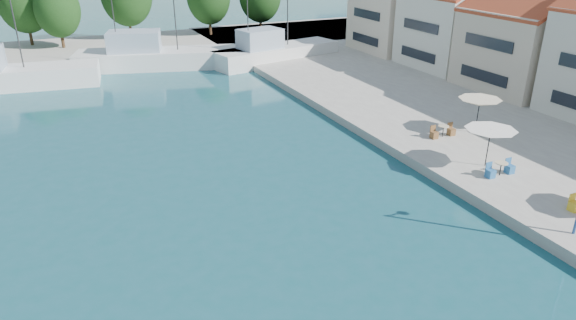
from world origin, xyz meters
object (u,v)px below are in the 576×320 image
trawler_02 (1,77)px  trawler_03 (157,57)px  umbrella_cream (480,102)px  trawler_04 (274,53)px  umbrella_white (490,134)px

trawler_02 → trawler_03: size_ratio=0.91×
trawler_03 → umbrella_cream: bearing=-48.0°
trawler_04 → umbrella_white: 31.28m
trawler_03 → umbrella_white: 36.42m
trawler_02 → umbrella_white: bearing=-43.3°
trawler_03 → umbrella_cream: (15.09, -30.02, 1.60)m
trawler_03 → trawler_04: same height
umbrella_white → trawler_04: bearing=89.6°
trawler_02 → trawler_03: bearing=17.0°
trawler_03 → umbrella_cream: 33.64m
trawler_02 → trawler_03: same height
umbrella_cream → trawler_02: bearing=136.8°
umbrella_white → trawler_02: bearing=129.1°
trawler_03 → umbrella_cream: size_ratio=6.33×
trawler_03 → trawler_04: (11.89, -3.22, 0.00)m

